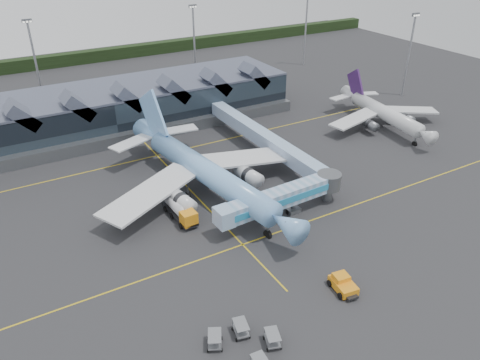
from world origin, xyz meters
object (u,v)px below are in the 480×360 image
main_airliner (203,170)px  regional_jet (382,112)px  pushback_tug (343,284)px  jet_bridge (289,196)px  fuel_truck (179,208)px

main_airliner → regional_jet: bearing=-0.2°
pushback_tug → jet_bridge: bearing=85.3°
main_airliner → jet_bridge: 16.46m
regional_jet → pushback_tug: 60.97m
jet_bridge → pushback_tug: jet_bridge is taller
main_airliner → pushback_tug: (4.68, -32.71, -3.64)m
pushback_tug → fuel_truck: bearing=121.7°
jet_bridge → fuel_truck: bearing=150.3°
pushback_tug → main_airliner: bearing=106.1°
regional_jet → pushback_tug: (-46.29, -39.60, -2.67)m
jet_bridge → fuel_truck: (-16.29, 8.48, -1.83)m
regional_jet → fuel_truck: regional_jet is taller
main_airliner → regional_jet: main_airliner is taller
main_airliner → pushback_tug: size_ratio=10.01×
fuel_truck → main_airliner: bearing=33.5°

